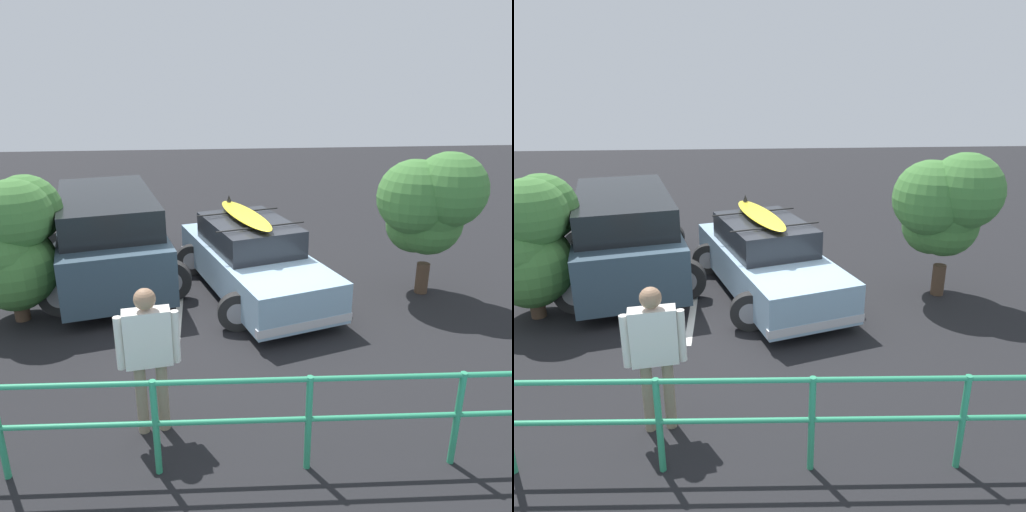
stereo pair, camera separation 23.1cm
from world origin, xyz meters
The scene contains 8 objects.
ground_plane centered at (0.00, 0.00, -0.01)m, with size 44.00×44.00×0.02m, color black.
parking_stripe centered at (1.41, -0.72, 0.00)m, with size 4.02×0.12×0.00m, color silver.
sedan_car centered at (0.02, -0.76, 0.66)m, with size 3.03×4.67×1.67m.
suv_car centered at (2.81, -1.64, 0.95)m, with size 3.28×4.90×1.83m.
person_bystander centered at (1.56, 3.21, 1.09)m, with size 0.70×0.28×1.81m.
railing_fence centered at (-0.89, 4.05, 0.74)m, with size 11.01×0.71×1.12m.
bush_near_left centered at (-3.18, -0.26, 1.77)m, with size 1.88×1.70×2.75m.
bush_near_right centered at (4.01, -0.02, 1.31)m, with size 1.47×1.81×2.45m.
Camera 2 is at (0.65, 8.21, 3.92)m, focal length 35.00 mm.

